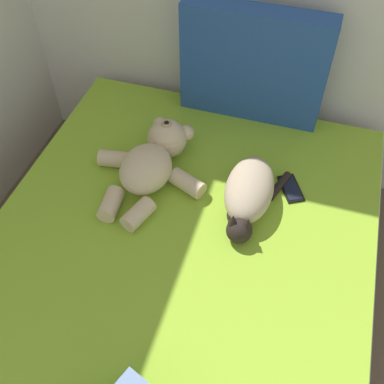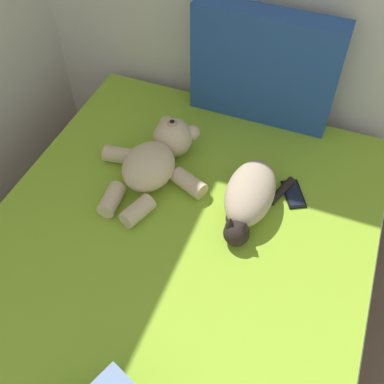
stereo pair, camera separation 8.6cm
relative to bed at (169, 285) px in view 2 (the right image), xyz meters
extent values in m
cube|color=#9E7A56|center=(0.00, 0.00, -0.10)|extent=(1.52, 1.94, 0.27)
cube|color=white|center=(0.00, 0.00, 0.13)|extent=(1.47, 1.88, 0.18)
cube|color=#8CB72D|center=(0.00, 0.06, 0.22)|extent=(1.46, 1.74, 0.02)
cube|color=#264C99|center=(0.09, 0.89, 0.50)|extent=(0.65, 0.12, 0.53)
ellipsoid|color=tan|center=(0.21, 0.34, 0.31)|extent=(0.20, 0.35, 0.15)
sphere|color=black|center=(0.22, 0.15, 0.28)|extent=(0.10, 0.10, 0.10)
cone|color=black|center=(0.25, 0.15, 0.34)|extent=(0.04, 0.04, 0.04)
cone|color=black|center=(0.19, 0.15, 0.34)|extent=(0.04, 0.04, 0.04)
cylinder|color=black|center=(0.32, 0.44, 0.25)|extent=(0.08, 0.16, 0.03)
ellipsoid|color=black|center=(0.18, 0.24, 0.26)|extent=(0.06, 0.10, 0.04)
ellipsoid|color=beige|center=(-0.21, 0.31, 0.32)|extent=(0.23, 0.27, 0.17)
sphere|color=beige|center=(-0.19, 0.51, 0.32)|extent=(0.17, 0.17, 0.17)
sphere|color=tan|center=(-0.19, 0.51, 0.38)|extent=(0.07, 0.07, 0.07)
sphere|color=black|center=(-0.19, 0.51, 0.41)|extent=(0.02, 0.02, 0.02)
sphere|color=beige|center=(-0.25, 0.57, 0.33)|extent=(0.07, 0.07, 0.07)
sphere|color=beige|center=(-0.12, 0.56, 0.33)|extent=(0.07, 0.07, 0.07)
cylinder|color=beige|center=(-0.38, 0.37, 0.27)|extent=(0.16, 0.09, 0.07)
cylinder|color=beige|center=(-0.30, 0.13, 0.27)|extent=(0.08, 0.14, 0.07)
cylinder|color=beige|center=(-0.04, 0.33, 0.27)|extent=(0.16, 0.12, 0.07)
cylinder|color=beige|center=(-0.18, 0.12, 0.27)|extent=(0.11, 0.15, 0.07)
cube|color=black|center=(0.37, 0.45, 0.24)|extent=(0.13, 0.16, 0.01)
cube|color=black|center=(0.37, 0.45, 0.24)|extent=(0.11, 0.14, 0.00)
camera|label=1|loc=(0.35, -0.88, 1.69)|focal=43.34mm
camera|label=2|loc=(0.43, -0.85, 1.69)|focal=43.34mm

